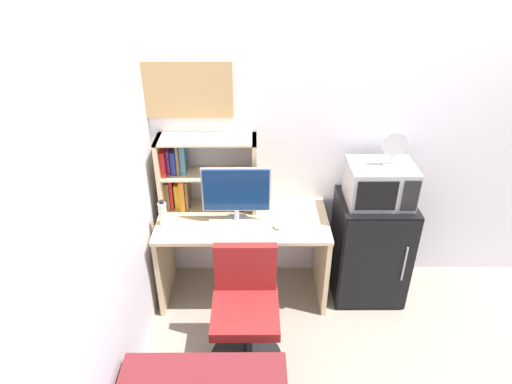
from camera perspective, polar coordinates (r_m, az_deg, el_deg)
wall_back at (r=3.56m, az=20.04°, el=7.48°), size 6.40×0.04×2.60m
wall_left at (r=2.10m, az=-22.82°, el=-9.79°), size 0.04×4.40×2.60m
desk at (r=3.45m, az=-1.67°, el=-6.44°), size 1.28×0.60×0.72m
hutch_bookshelf at (r=3.37m, az=-7.99°, el=2.52°), size 0.73×0.25×0.57m
monitor at (r=3.18m, az=-2.55°, el=-0.11°), size 0.49×0.18×0.44m
keyboard at (r=3.23m, az=-2.08°, el=-4.40°), size 0.46×0.15×0.02m
computer_mouse at (r=3.23m, az=2.74°, el=-4.31°), size 0.06×0.08×0.04m
water_bottle at (r=3.29m, az=-11.84°, el=-2.72°), size 0.06×0.06×0.20m
mini_fridge at (r=3.64m, az=14.36°, el=-6.90°), size 0.55×0.51×0.86m
microwave at (r=3.34m, az=15.58°, el=1.07°), size 0.47×0.36×0.30m
desk_fan at (r=3.22m, az=17.22°, el=5.53°), size 0.18×0.11×0.26m
desk_chair at (r=3.05m, az=-1.34°, el=-15.56°), size 0.50×0.50×0.85m
wall_corkboard at (r=3.24m, az=-8.73°, el=12.75°), size 0.63×0.02×0.40m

